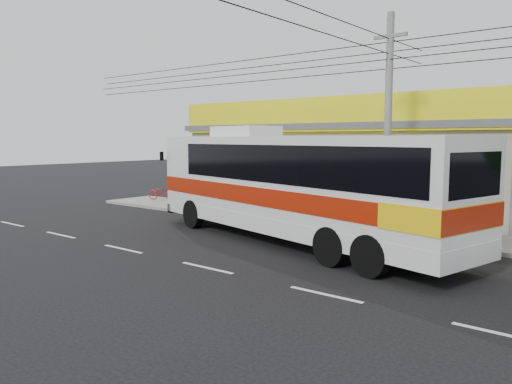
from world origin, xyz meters
The scene contains 8 objects.
ground centered at (0.00, 0.00, 0.00)m, with size 120.00×120.00×0.00m, color black.
sidewalk centered at (0.00, 6.00, 0.07)m, with size 30.00×3.20×0.15m, color gray.
lane_markings centered at (0.00, -2.50, 0.00)m, with size 50.00×0.12×0.01m, color silver, non-canonical shape.
storefront_building centered at (-0.01, 11.54, 2.30)m, with size 22.60×9.20×5.70m.
coach_bus centered at (0.12, 1.93, 2.28)m, with size 14.11×6.19×4.26m.
motorbike_red centered at (-12.68, 6.67, 0.59)m, with size 0.59×1.69×0.89m, color maroon.
motorbike_dark centered at (-6.70, 4.70, 0.73)m, with size 0.54×1.92×1.15m, color black.
utility_pole centered at (2.48, 4.24, 6.74)m, with size 34.00×14.00×8.17m.
Camera 1 is at (10.04, -12.73, 3.77)m, focal length 35.00 mm.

